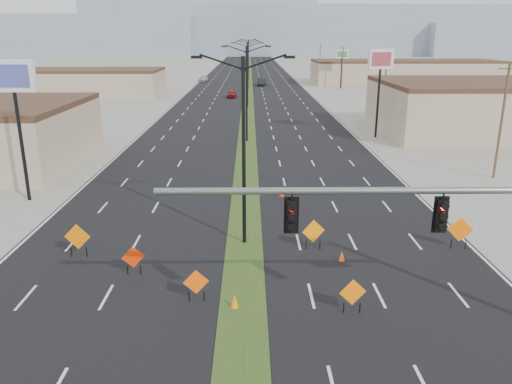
{
  "coord_description": "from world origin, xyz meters",
  "views": [
    {
      "loc": [
        0.32,
        -13.54,
        10.93
      ],
      "look_at": [
        0.63,
        11.18,
        3.2
      ],
      "focal_mm": 35.0,
      "sensor_mm": 36.0,
      "label": 1
    }
  ],
  "objects_px": {
    "construction_sign_0": "(77,238)",
    "construction_sign_4": "(353,294)",
    "streetlight_1": "(247,91)",
    "streetlight_6": "(249,52)",
    "streetlight_3": "(248,63)",
    "car_left": "(232,94)",
    "cone_2": "(282,192)",
    "streetlight_0": "(244,147)",
    "pole_sign_west": "(13,87)",
    "streetlight_2": "(248,73)",
    "cone_1": "(342,256)",
    "pole_sign_east_near": "(381,66)",
    "streetlight_4": "(248,58)",
    "construction_sign_5": "(460,230)",
    "cone_3": "(243,189)",
    "construction_sign_2": "(133,258)",
    "cone_0": "(235,302)",
    "construction_sign_3": "(313,232)",
    "signal_mast": "(495,227)",
    "pole_sign_east_far": "(342,57)",
    "streetlight_5": "(248,54)",
    "construction_sign_1": "(196,283)",
    "car_mid": "(262,82)",
    "car_far": "(203,79)"
  },
  "relations": [
    {
      "from": "construction_sign_0",
      "to": "construction_sign_4",
      "type": "relative_size",
      "value": 1.18
    },
    {
      "from": "streetlight_1",
      "to": "streetlight_6",
      "type": "bearing_deg",
      "value": 90.0
    },
    {
      "from": "streetlight_3",
      "to": "car_left",
      "type": "relative_size",
      "value": 2.52
    },
    {
      "from": "construction_sign_0",
      "to": "cone_2",
      "type": "bearing_deg",
      "value": 46.94
    },
    {
      "from": "streetlight_0",
      "to": "pole_sign_west",
      "type": "bearing_deg",
      "value": 152.82
    },
    {
      "from": "streetlight_2",
      "to": "cone_1",
      "type": "xyz_separation_m",
      "value": [
        4.97,
        -58.42,
        -5.15
      ]
    },
    {
      "from": "pole_sign_east_near",
      "to": "streetlight_4",
      "type": "bearing_deg",
      "value": 77.78
    },
    {
      "from": "construction_sign_5",
      "to": "cone_2",
      "type": "relative_size",
      "value": 2.85
    },
    {
      "from": "streetlight_2",
      "to": "cone_3",
      "type": "relative_size",
      "value": 16.32
    },
    {
      "from": "streetlight_4",
      "to": "construction_sign_0",
      "type": "bearing_deg",
      "value": -94.29
    },
    {
      "from": "streetlight_0",
      "to": "cone_2",
      "type": "height_order",
      "value": "streetlight_0"
    },
    {
      "from": "cone_1",
      "to": "cone_2",
      "type": "distance_m",
      "value": 11.1
    },
    {
      "from": "construction_sign_2",
      "to": "cone_1",
      "type": "relative_size",
      "value": 2.69
    },
    {
      "from": "streetlight_2",
      "to": "cone_0",
      "type": "xyz_separation_m",
      "value": [
        -0.34,
        -62.97,
        -5.11
      ]
    },
    {
      "from": "streetlight_3",
      "to": "construction_sign_4",
      "type": "relative_size",
      "value": 6.55
    },
    {
      "from": "construction_sign_3",
      "to": "cone_2",
      "type": "relative_size",
      "value": 2.69
    },
    {
      "from": "pole_sign_east_near",
      "to": "signal_mast",
      "type": "bearing_deg",
      "value": -120.84
    },
    {
      "from": "streetlight_2",
      "to": "construction_sign_4",
      "type": "height_order",
      "value": "streetlight_2"
    },
    {
      "from": "signal_mast",
      "to": "pole_sign_east_far",
      "type": "bearing_deg",
      "value": 82.97
    },
    {
      "from": "car_left",
      "to": "construction_sign_2",
      "type": "distance_m",
      "value": 72.45
    },
    {
      "from": "construction_sign_5",
      "to": "signal_mast",
      "type": "bearing_deg",
      "value": -95.26
    },
    {
      "from": "cone_3",
      "to": "pole_sign_west",
      "type": "bearing_deg",
      "value": -174.17
    },
    {
      "from": "signal_mast",
      "to": "pole_sign_east_near",
      "type": "distance_m",
      "value": 40.62
    },
    {
      "from": "streetlight_3",
      "to": "construction_sign_3",
      "type": "height_order",
      "value": "streetlight_3"
    },
    {
      "from": "streetlight_4",
      "to": "cone_2",
      "type": "bearing_deg",
      "value": -88.57
    },
    {
      "from": "streetlight_4",
      "to": "pole_sign_west",
      "type": "bearing_deg",
      "value": -98.25
    },
    {
      "from": "cone_1",
      "to": "streetlight_1",
      "type": "bearing_deg",
      "value": 99.29
    },
    {
      "from": "cone_1",
      "to": "cone_3",
      "type": "bearing_deg",
      "value": 113.78
    },
    {
      "from": "streetlight_2",
      "to": "pole_sign_east_near",
      "type": "xyz_separation_m",
      "value": [
        14.57,
        -25.95,
        2.45
      ]
    },
    {
      "from": "streetlight_5",
      "to": "construction_sign_0",
      "type": "height_order",
      "value": "streetlight_5"
    },
    {
      "from": "streetlight_5",
      "to": "cone_0",
      "type": "bearing_deg",
      "value": -90.13
    },
    {
      "from": "construction_sign_3",
      "to": "pole_sign_west",
      "type": "distance_m",
      "value": 21.8
    },
    {
      "from": "signal_mast",
      "to": "car_left",
      "type": "height_order",
      "value": "signal_mast"
    },
    {
      "from": "streetlight_4",
      "to": "pole_sign_west",
      "type": "height_order",
      "value": "streetlight_4"
    },
    {
      "from": "construction_sign_1",
      "to": "construction_sign_3",
      "type": "relative_size",
      "value": 0.87
    },
    {
      "from": "car_mid",
      "to": "construction_sign_2",
      "type": "height_order",
      "value": "car_mid"
    },
    {
      "from": "construction_sign_3",
      "to": "signal_mast",
      "type": "bearing_deg",
      "value": -77.63
    },
    {
      "from": "signal_mast",
      "to": "car_far",
      "type": "bearing_deg",
      "value": 100.01
    },
    {
      "from": "streetlight_2",
      "to": "construction_sign_3",
      "type": "xyz_separation_m",
      "value": [
        3.68,
        -56.97,
        -4.42
      ]
    },
    {
      "from": "streetlight_2",
      "to": "construction_sign_1",
      "type": "xyz_separation_m",
      "value": [
        -2.0,
        -62.36,
        -4.56
      ]
    },
    {
      "from": "construction_sign_5",
      "to": "pole_sign_east_far",
      "type": "xyz_separation_m",
      "value": [
        8.97,
        87.53,
        5.47
      ]
    },
    {
      "from": "streetlight_1",
      "to": "pole_sign_east_far",
      "type": "bearing_deg",
      "value": 70.73
    },
    {
      "from": "signal_mast",
      "to": "construction_sign_0",
      "type": "relative_size",
      "value": 9.01
    },
    {
      "from": "car_far",
      "to": "cone_3",
      "type": "relative_size",
      "value": 7.62
    },
    {
      "from": "cone_3",
      "to": "pole_sign_west",
      "type": "relative_size",
      "value": 0.06
    },
    {
      "from": "streetlight_2",
      "to": "cone_2",
      "type": "bearing_deg",
      "value": -86.9
    },
    {
      "from": "construction_sign_1",
      "to": "construction_sign_2",
      "type": "xyz_separation_m",
      "value": [
        -3.26,
        2.59,
        -0.02
      ]
    },
    {
      "from": "streetlight_4",
      "to": "construction_sign_1",
      "type": "xyz_separation_m",
      "value": [
        -2.0,
        -118.36,
        -4.56
      ]
    },
    {
      "from": "streetlight_5",
      "to": "pole_sign_east_far",
      "type": "relative_size",
      "value": 1.24
    },
    {
      "from": "car_mid",
      "to": "pole_sign_west",
      "type": "relative_size",
      "value": 0.52
    }
  ]
}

